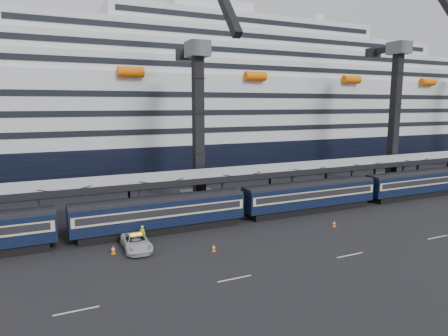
# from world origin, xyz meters

# --- Properties ---
(ground) EXTENTS (260.00, 260.00, 0.00)m
(ground) POSITION_xyz_m (0.00, 0.00, 0.00)
(ground) COLOR black
(ground) RESTS_ON ground
(train) EXTENTS (133.05, 3.00, 4.05)m
(train) POSITION_xyz_m (-4.65, 10.00, 2.20)
(train) COLOR black
(train) RESTS_ON ground
(canopy) EXTENTS (130.00, 6.25, 5.53)m
(canopy) POSITION_xyz_m (0.00, 14.00, 5.25)
(canopy) COLOR #989BA0
(canopy) RESTS_ON ground
(cruise_ship) EXTENTS (214.09, 28.84, 34.00)m
(cruise_ship) POSITION_xyz_m (-1.08, 45.99, 12.34)
(cruise_ship) COLOR black
(cruise_ship) RESTS_ON ground
(crane_dark_near) EXTENTS (4.50, 17.75, 35.08)m
(crane_dark_near) POSITION_xyz_m (-20.00, 18.59, 11.93)
(crane_dark_near) COLOR #45474C
(crane_dark_near) RESTS_ON ground
(crane_dark_mid) EXTENTS (4.50, 18.24, 39.64)m
(crane_dark_mid) POSITION_xyz_m (15.00, 17.59, 13.36)
(crane_dark_mid) COLOR #45474C
(crane_dark_mid) RESTS_ON ground
(pickup_truck) EXTENTS (2.70, 5.43, 1.48)m
(pickup_truck) POSITION_xyz_m (-31.67, 5.80, 0.74)
(pickup_truck) COLOR #B7BABF
(pickup_truck) RESTS_ON ground
(worker) EXTENTS (0.79, 0.76, 1.83)m
(worker) POSITION_xyz_m (-30.66, 7.50, 0.91)
(worker) COLOR #A4E20B
(worker) RESTS_ON ground
(traffic_cone_b) EXTENTS (0.44, 0.44, 0.87)m
(traffic_cone_b) POSITION_xyz_m (-33.88, 5.68, 0.43)
(traffic_cone_b) COLOR #F66507
(traffic_cone_b) RESTS_ON ground
(traffic_cone_c) EXTENTS (0.37, 0.37, 0.75)m
(traffic_cone_c) POSITION_xyz_m (-25.09, 2.25, 0.37)
(traffic_cone_c) COLOR #F66507
(traffic_cone_c) RESTS_ON ground
(traffic_cone_d) EXTENTS (0.39, 0.39, 0.79)m
(traffic_cone_d) POSITION_xyz_m (-9.49, 3.52, 0.39)
(traffic_cone_d) COLOR #F66507
(traffic_cone_d) RESTS_ON ground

